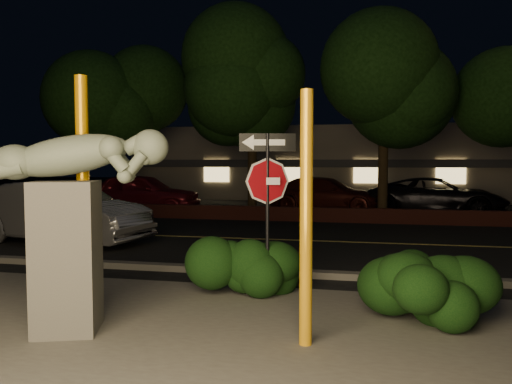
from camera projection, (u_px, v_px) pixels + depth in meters
ground at (306, 226)px, 16.14m from camera, size 90.00×90.00×0.00m
patio at (191, 354)px, 5.41m from camera, size 14.00×6.00×0.02m
road at (293, 240)px, 13.21m from camera, size 80.00×8.00×0.01m
lane_marking at (293, 240)px, 13.21m from camera, size 80.00×0.12×0.00m
curb at (262, 272)px, 9.21m from camera, size 80.00×0.25×0.12m
brick_wall at (310, 214)px, 17.39m from camera, size 40.00×0.35×0.50m
parking_lot at (323, 207)px, 22.97m from camera, size 40.00×12.00×0.01m
building at (334, 163)px, 30.64m from camera, size 22.00×10.20×4.00m
tree_far_a at (120, 82)px, 20.43m from camera, size 4.60×4.60×7.43m
tree_far_b at (252, 60)px, 19.42m from camera, size 5.20×5.20×8.41m
tree_far_c at (385, 63)px, 18.00m from camera, size 4.80×4.80×7.84m
yellow_pole_left at (83, 203)px, 6.24m from camera, size 0.16×0.16×3.16m
yellow_pole_right at (306, 220)px, 5.58m from camera, size 0.14×0.14×2.89m
signpost at (267, 182)px, 7.54m from camera, size 0.83×0.23×2.52m
sculpture at (70, 208)px, 6.03m from camera, size 2.30×1.31×2.49m
hedge_center at (243, 264)px, 7.91m from camera, size 1.99×1.36×0.95m
hedge_right at (412, 274)px, 7.05m from camera, size 1.73×1.34×1.00m
hedge_far_right at (431, 284)px, 6.26m from camera, size 1.77×1.29×1.12m
silver_sedan at (60, 213)px, 12.74m from camera, size 5.02×2.53×1.58m
parked_car_red at (142, 193)px, 20.37m from camera, size 4.88×2.19×1.63m
parked_car_darkred at (326, 194)px, 20.94m from camera, size 5.20×2.83×1.43m
parked_car_dark at (437, 196)px, 19.77m from camera, size 5.59×3.29×1.46m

